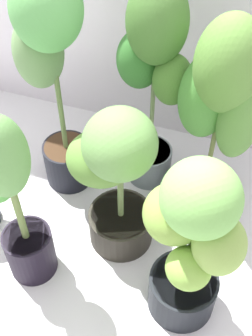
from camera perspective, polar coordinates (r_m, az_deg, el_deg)
ground_plane at (r=1.88m, az=-2.09°, el=-12.00°), size 8.00×8.00×0.00m
potted_plant_back_left at (r=1.75m, az=-9.52°, el=12.56°), size 0.31×0.27×1.02m
potted_plant_front_left at (r=1.57m, az=-14.34°, el=-3.81°), size 0.27×0.22×0.80m
potted_plant_front_right at (r=1.44m, az=8.31°, el=-9.38°), size 0.38×0.31×0.77m
potted_plant_back_right at (r=1.69m, az=11.65°, el=7.15°), size 0.37×0.33×0.93m
potted_plant_center at (r=1.64m, az=-1.40°, el=-0.80°), size 0.39×0.33×0.69m
potted_plant_back_center at (r=1.76m, az=3.51°, el=12.15°), size 0.35×0.32×0.97m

